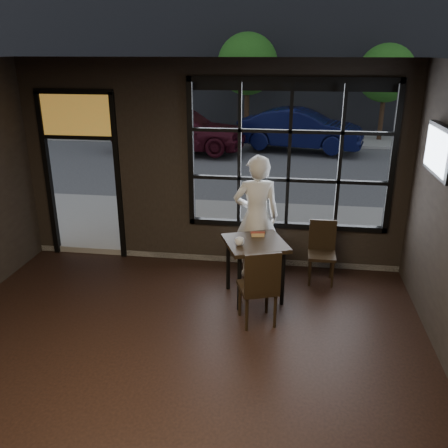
% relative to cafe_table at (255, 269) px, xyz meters
% --- Properties ---
extents(floor, '(6.00, 7.00, 0.02)m').
position_rel_cafe_table_xyz_m(floor, '(-0.80, -2.40, -0.43)').
color(floor, black).
rests_on(floor, ground).
extents(ceiling, '(6.00, 7.00, 0.02)m').
position_rel_cafe_table_xyz_m(ceiling, '(-0.80, -2.40, 2.79)').
color(ceiling, black).
rests_on(ceiling, ground).
extents(window_frame, '(3.06, 0.12, 2.28)m').
position_rel_cafe_table_xyz_m(window_frame, '(0.40, 1.10, 1.38)').
color(window_frame, black).
rests_on(window_frame, ground).
extents(stained_transom, '(1.20, 0.06, 0.70)m').
position_rel_cafe_table_xyz_m(stained_transom, '(-2.90, 1.10, 1.93)').
color(stained_transom, orange).
rests_on(stained_transom, ground).
extents(street_asphalt, '(60.00, 41.00, 0.04)m').
position_rel_cafe_table_xyz_m(street_asphalt, '(-0.80, 21.60, -0.44)').
color(street_asphalt, '#545456').
rests_on(street_asphalt, ground).
extents(cafe_table, '(1.02, 1.02, 0.85)m').
position_rel_cafe_table_xyz_m(cafe_table, '(0.00, 0.00, 0.00)').
color(cafe_table, black).
rests_on(cafe_table, floor).
extents(chair_near, '(0.58, 0.58, 1.04)m').
position_rel_cafe_table_xyz_m(chair_near, '(0.09, -0.65, 0.10)').
color(chair_near, black).
rests_on(chair_near, floor).
extents(chair_window, '(0.40, 0.40, 0.93)m').
position_rel_cafe_table_xyz_m(chair_window, '(0.95, 0.60, 0.04)').
color(chair_window, black).
rests_on(chair_window, floor).
extents(man, '(0.77, 0.58, 1.89)m').
position_rel_cafe_table_xyz_m(man, '(-0.05, 0.70, 0.52)').
color(man, silver).
rests_on(man, floor).
extents(hotdog, '(0.21, 0.11, 0.06)m').
position_rel_cafe_table_xyz_m(hotdog, '(0.02, 0.20, 0.45)').
color(hotdog, tan).
rests_on(hotdog, cafe_table).
extents(cup, '(0.17, 0.17, 0.10)m').
position_rel_cafe_table_xyz_m(cup, '(-0.20, -0.16, 0.47)').
color(cup, silver).
rests_on(cup, cafe_table).
extents(tv, '(0.11, 0.98, 0.57)m').
position_rel_cafe_table_xyz_m(tv, '(2.13, -0.25, 1.78)').
color(tv, black).
rests_on(tv, wall_right).
extents(navy_car, '(4.30, 2.22, 1.35)m').
position_rel_cafe_table_xyz_m(navy_car, '(0.69, 10.24, 0.35)').
color(navy_car, black).
rests_on(navy_car, street_asphalt).
extents(maroon_car, '(4.56, 2.15, 1.51)m').
position_rel_cafe_table_xyz_m(maroon_car, '(-3.30, 9.43, 0.43)').
color(maroon_car, '#3D0D18').
rests_on(maroon_car, street_asphalt).
extents(tree_left, '(2.29, 2.29, 3.91)m').
position_rel_cafe_table_xyz_m(tree_left, '(-1.39, 12.93, 2.33)').
color(tree_left, '#332114').
rests_on(tree_left, street_asphalt).
extents(tree_right, '(2.06, 2.06, 3.52)m').
position_rel_cafe_table_xyz_m(tree_right, '(3.68, 12.56, 2.05)').
color(tree_right, '#332114').
rests_on(tree_right, street_asphalt).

